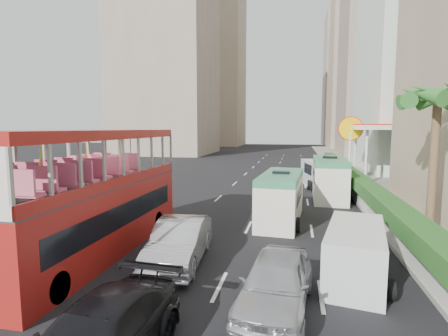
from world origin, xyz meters
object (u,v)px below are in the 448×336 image
(car_silver_lane_a, at_px, (180,262))
(palm_tree, at_px, (433,169))
(double_decker_bus, at_px, (96,193))
(minibus_near, at_px, (281,197))
(car_silver_lane_b, at_px, (275,309))
(van_asset, at_px, (282,192))
(shell_station, at_px, (382,153))
(minibus_far, at_px, (329,178))
(panel_van_near, at_px, (355,253))
(panel_van_far, at_px, (320,174))

(car_silver_lane_a, height_order, palm_tree, palm_tree)
(double_decker_bus, distance_m, minibus_near, 9.82)
(double_decker_bus, relative_size, palm_tree, 1.72)
(double_decker_bus, bearing_deg, palm_tree, 16.16)
(car_silver_lane_b, relative_size, van_asset, 1.09)
(shell_station, bearing_deg, minibus_far, -121.66)
(panel_van_near, bearing_deg, car_silver_lane_a, -170.30)
(car_silver_lane_a, height_order, car_silver_lane_b, car_silver_lane_a)
(car_silver_lane_a, bearing_deg, palm_tree, 17.58)
(panel_van_near, xyz_separation_m, panel_van_far, (0.06, 19.31, 0.22))
(shell_station, bearing_deg, panel_van_far, -145.63)
(car_silver_lane_a, xyz_separation_m, panel_van_near, (6.36, -0.08, 0.90))
(minibus_far, relative_size, panel_van_far, 1.19)
(car_silver_lane_a, height_order, shell_station, shell_station)
(panel_van_near, distance_m, panel_van_far, 19.32)
(car_silver_lane_a, distance_m, panel_van_near, 6.42)
(panel_van_near, bearing_deg, shell_station, 86.05)
(palm_tree, distance_m, shell_station, 19.14)
(minibus_near, distance_m, minibus_far, 7.92)
(panel_van_near, bearing_deg, panel_van_far, 100.25)
(double_decker_bus, relative_size, car_silver_lane_a, 2.19)
(car_silver_lane_a, height_order, panel_van_far, panel_van_far)
(panel_van_far, relative_size, shell_station, 0.70)
(car_silver_lane_b, bearing_deg, car_silver_lane_a, 149.56)
(car_silver_lane_a, relative_size, van_asset, 1.17)
(panel_van_far, height_order, palm_tree, palm_tree)
(minibus_far, bearing_deg, car_silver_lane_a, -114.11)
(minibus_far, xyz_separation_m, panel_van_near, (-0.35, -14.23, -0.58))
(panel_van_far, bearing_deg, palm_tree, -87.79)
(panel_van_far, bearing_deg, minibus_far, -98.53)
(car_silver_lane_b, height_order, minibus_far, minibus_far)
(minibus_near, bearing_deg, panel_van_near, -63.65)
(car_silver_lane_b, bearing_deg, minibus_far, 85.76)
(minibus_near, height_order, panel_van_far, minibus_near)
(car_silver_lane_a, bearing_deg, panel_van_far, 66.21)
(car_silver_lane_a, bearing_deg, van_asset, 73.04)
(car_silver_lane_b, height_order, palm_tree, palm_tree)
(double_decker_bus, height_order, palm_tree, palm_tree)
(minibus_near, bearing_deg, car_silver_lane_b, -84.00)
(double_decker_bus, xyz_separation_m, car_silver_lane_b, (7.47, -3.06, -2.53))
(minibus_far, bearing_deg, car_silver_lane_b, -98.43)
(double_decker_bus, height_order, minibus_far, double_decker_bus)
(car_silver_lane_a, height_order, minibus_far, minibus_far)
(car_silver_lane_b, bearing_deg, minibus_near, 97.24)
(van_asset, bearing_deg, double_decker_bus, -118.52)
(minibus_near, relative_size, palm_tree, 0.94)
(car_silver_lane_b, relative_size, palm_tree, 0.73)
(car_silver_lane_b, relative_size, panel_van_near, 1.04)
(van_asset, distance_m, minibus_near, 8.88)
(van_asset, height_order, palm_tree, palm_tree)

